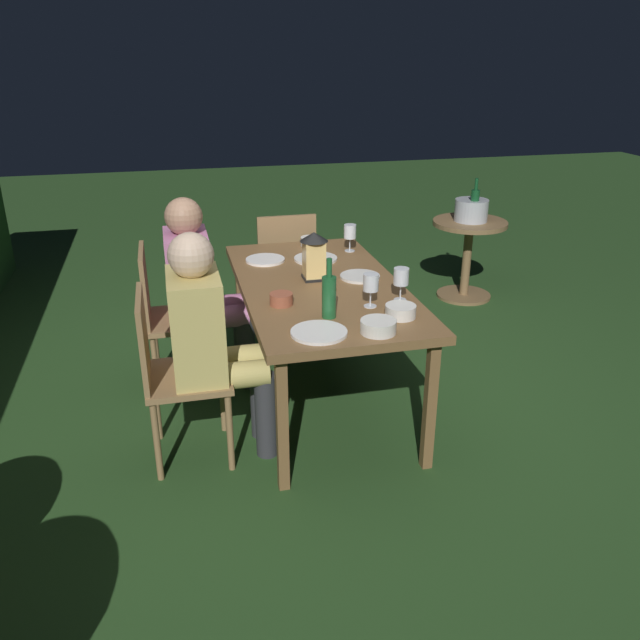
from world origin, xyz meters
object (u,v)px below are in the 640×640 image
lantern_centerpiece (314,253)px  plate_b (360,276)px  chair_head_far (285,265)px  wine_glass_b (371,284)px  dining_table (320,293)px  side_table (468,246)px  person_in_mustard (211,336)px  bowl_salad (401,311)px  chair_side_right_a (172,369)px  person_in_pink (201,285)px  chair_side_right_b (168,312)px  wine_glass_c (350,233)px  wine_glass_a (401,278)px  plate_c (316,259)px  plate_a (265,260)px  bowl_bread (378,326)px  green_bottle_on_table (329,296)px  bowl_olives (281,299)px  ice_bucket (472,209)px  bowl_dip (310,241)px  plate_d (319,332)px

lantern_centerpiece → plate_b: 0.29m
chair_head_far → wine_glass_b: size_ratio=5.15×
dining_table → side_table: dining_table is taller
person_in_mustard → bowl_salad: (-0.18, -0.88, 0.12)m
chair_side_right_a → person_in_mustard: person_in_mustard is taller
person_in_mustard → lantern_centerpiece: size_ratio=4.34×
person_in_pink → person_in_mustard: bearing=180.0°
chair_side_right_b → chair_side_right_a: same height
wine_glass_c → side_table: bearing=-55.7°
chair_side_right_a → wine_glass_a: (0.03, -1.15, 0.36)m
plate_c → chair_side_right_a: bearing=131.2°
person_in_pink → side_table: 2.40m
dining_table → chair_head_far: size_ratio=1.88×
wine_glass_a → wine_glass_c: size_ratio=1.00×
plate_a → side_table: plate_a is taller
bowl_bread → side_table: 2.55m
person_in_mustard → person_in_pink: bearing=0.0°
chair_head_far → green_bottle_on_table: (-1.54, 0.07, 0.35)m
bowl_olives → plate_a: bearing=-2.7°
chair_side_right_b → chair_side_right_a: bearing=180.0°
dining_table → green_bottle_on_table: (-0.47, 0.07, 0.17)m
plate_b → bowl_bread: 0.74m
wine_glass_c → bowl_salad: 1.09m
ice_bucket → bowl_olives: bearing=132.0°
wine_glass_b → plate_a: (0.85, 0.39, -0.11)m
plate_b → lantern_centerpiece: bearing=80.9°
plate_b → ice_bucket: 1.88m
dining_table → person_in_pink: 0.72m
person_in_pink → ice_bucket: bearing=-65.2°
wine_glass_a → ice_bucket: size_ratio=0.49×
wine_glass_c → bowl_dip: size_ratio=1.36×
bowl_dip → ice_bucket: 1.59m
plate_d → bowl_dip: 1.39m
wine_glass_b → plate_c: wine_glass_b is taller
person_in_pink → plate_d: size_ratio=4.50×
person_in_pink → bowl_salad: person_in_pink is taller
green_bottle_on_table → plate_d: green_bottle_on_table is taller
wine_glass_a → side_table: size_ratio=0.26×
chair_side_right_b → bowl_salad: size_ratio=5.94×
plate_a → bowl_olives: (-0.72, 0.03, 0.02)m
person_in_pink → lantern_centerpiece: 0.71m
person_in_mustard → side_table: 2.79m
chair_side_right_b → bowl_olives: size_ratio=7.58×
bowl_dip → side_table: (0.67, -1.44, -0.33)m
dining_table → person_in_pink: (0.37, 0.62, -0.03)m
plate_c → bowl_dip: bowl_dip is taller
person_in_mustard → lantern_centerpiece: bearing=-53.9°
wine_glass_c → plate_d: size_ratio=0.66×
chair_head_far → wine_glass_a: (-1.41, -0.33, 0.36)m
person_in_mustard → bowl_bread: bearing=-114.6°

